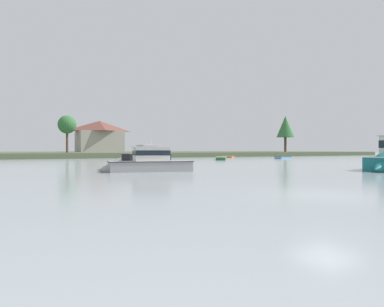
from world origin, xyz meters
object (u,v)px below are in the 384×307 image
Objects in this scene: cruiser_black at (151,157)px; cruiser_grey at (142,166)px; dinghy_orange at (228,157)px; dinghy_skyblue at (283,158)px; dinghy_green at (221,159)px.

cruiser_black is 30.43m from cruiser_grey.
cruiser_grey reaches higher than dinghy_orange.
cruiser_black is 26.27m from dinghy_skyblue.
dinghy_orange is 0.70× the size of dinghy_skyblue.
cruiser_grey is at bearing -114.11° from cruiser_black.
dinghy_green is 18.20m from dinghy_orange.
cruiser_black reaches higher than cruiser_grey.
dinghy_orange is at bearing 47.98° from cruiser_grey.
dinghy_green is at bearing -128.11° from dinghy_orange.
dinghy_orange is 0.37× the size of cruiser_grey.
dinghy_orange is 52.14m from cruiser_grey.
cruiser_black reaches higher than dinghy_green.
cruiser_black reaches higher than dinghy_orange.
cruiser_black is at bearing 163.33° from dinghy_green.
dinghy_green is at bearing -175.09° from dinghy_skyblue.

